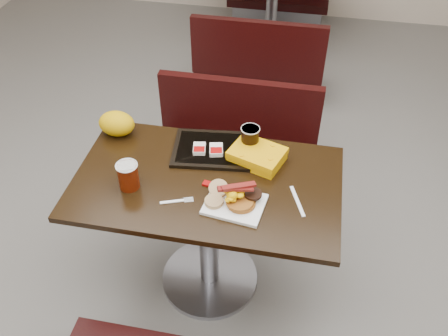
% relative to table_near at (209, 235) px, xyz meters
% --- Properties ---
extents(floor, '(6.00, 7.00, 0.01)m').
position_rel_table_near_xyz_m(floor, '(0.00, 0.00, -0.38)').
color(floor, gray).
rests_on(floor, ground).
extents(table_near, '(1.20, 0.70, 0.75)m').
position_rel_table_near_xyz_m(table_near, '(0.00, 0.00, 0.00)').
color(table_near, black).
rests_on(table_near, floor).
extents(bench_near_n, '(1.00, 0.46, 0.72)m').
position_rel_table_near_xyz_m(bench_near_n, '(0.00, 0.70, -0.02)').
color(bench_near_n, black).
rests_on(bench_near_n, floor).
extents(table_far, '(1.20, 0.70, 0.75)m').
position_rel_table_near_xyz_m(table_far, '(0.00, 2.60, 0.00)').
color(table_far, black).
rests_on(table_far, floor).
extents(bench_far_s, '(1.00, 0.46, 0.72)m').
position_rel_table_near_xyz_m(bench_far_s, '(0.00, 1.90, -0.02)').
color(bench_far_s, black).
rests_on(bench_far_s, floor).
extents(platter, '(0.27, 0.22, 0.01)m').
position_rel_table_near_xyz_m(platter, '(0.15, -0.13, 0.38)').
color(platter, white).
rests_on(platter, table_near).
extents(pancake_stack, '(0.13, 0.13, 0.03)m').
position_rel_table_near_xyz_m(pancake_stack, '(0.18, -0.13, 0.40)').
color(pancake_stack, '#9B5019').
rests_on(pancake_stack, platter).
extents(sausage_patty, '(0.08, 0.08, 0.01)m').
position_rel_table_near_xyz_m(sausage_patty, '(0.22, -0.09, 0.42)').
color(sausage_patty, black).
rests_on(sausage_patty, pancake_stack).
extents(scrambled_eggs, '(0.10, 0.10, 0.05)m').
position_rel_table_near_xyz_m(scrambled_eggs, '(0.14, -0.14, 0.44)').
color(scrambled_eggs, yellow).
rests_on(scrambled_eggs, pancake_stack).
extents(bacon_strips, '(0.17, 0.12, 0.01)m').
position_rel_table_near_xyz_m(bacon_strips, '(0.15, -0.12, 0.47)').
color(bacon_strips, '#4A050C').
rests_on(bacon_strips, scrambled_eggs).
extents(muffin_bottom, '(0.08, 0.08, 0.02)m').
position_rel_table_near_xyz_m(muffin_bottom, '(0.06, -0.15, 0.40)').
color(muffin_bottom, tan).
rests_on(muffin_bottom, platter).
extents(muffin_top, '(0.09, 0.09, 0.05)m').
position_rel_table_near_xyz_m(muffin_top, '(0.07, -0.08, 0.41)').
color(muffin_top, tan).
rests_on(muffin_top, platter).
extents(coffee_cup_near, '(0.12, 0.12, 0.13)m').
position_rel_table_near_xyz_m(coffee_cup_near, '(-0.33, -0.10, 0.44)').
color(coffee_cup_near, maroon).
rests_on(coffee_cup_near, table_near).
extents(fork, '(0.14, 0.07, 0.00)m').
position_rel_table_near_xyz_m(fork, '(-0.12, -0.16, 0.38)').
color(fork, white).
rests_on(fork, table_near).
extents(knife, '(0.08, 0.18, 0.00)m').
position_rel_table_near_xyz_m(knife, '(0.41, -0.06, 0.38)').
color(knife, white).
rests_on(knife, table_near).
extents(condiment_syrup, '(0.04, 0.04, 0.01)m').
position_rel_table_near_xyz_m(condiment_syrup, '(-0.15, 0.08, 0.38)').
color(condiment_syrup, '#A94F07').
rests_on(condiment_syrup, table_near).
extents(condiment_ketchup, '(0.05, 0.04, 0.01)m').
position_rel_table_near_xyz_m(condiment_ketchup, '(0.01, -0.03, 0.38)').
color(condiment_ketchup, '#8C0504').
rests_on(condiment_ketchup, table_near).
extents(tray, '(0.42, 0.32, 0.02)m').
position_rel_table_near_xyz_m(tray, '(-0.01, 0.21, 0.38)').
color(tray, black).
rests_on(tray, table_near).
extents(hashbrown_sleeve_left, '(0.07, 0.09, 0.02)m').
position_rel_table_near_xyz_m(hashbrown_sleeve_left, '(-0.07, 0.18, 0.40)').
color(hashbrown_sleeve_left, silver).
rests_on(hashbrown_sleeve_left, tray).
extents(hashbrown_sleeve_right, '(0.08, 0.10, 0.02)m').
position_rel_table_near_xyz_m(hashbrown_sleeve_right, '(0.01, 0.18, 0.40)').
color(hashbrown_sleeve_right, silver).
rests_on(hashbrown_sleeve_right, tray).
extents(coffee_cup_far, '(0.11, 0.11, 0.12)m').
position_rel_table_near_xyz_m(coffee_cup_far, '(0.16, 0.24, 0.45)').
color(coffee_cup_far, black).
rests_on(coffee_cup_far, tray).
extents(clamshell, '(0.29, 0.25, 0.06)m').
position_rel_table_near_xyz_m(clamshell, '(0.20, 0.18, 0.41)').
color(clamshell, '#E29C03').
rests_on(clamshell, table_near).
extents(paper_bag, '(0.19, 0.14, 0.12)m').
position_rel_table_near_xyz_m(paper_bag, '(-0.51, 0.25, 0.44)').
color(paper_bag, orange).
rests_on(paper_bag, table_near).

